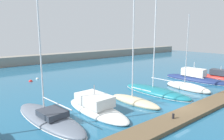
{
  "coord_description": "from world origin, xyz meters",
  "views": [
    {
      "loc": [
        -17.94,
        -11.73,
        7.79
      ],
      "look_at": [
        -3.07,
        6.83,
        3.39
      ],
      "focal_mm": 32.78,
      "sensor_mm": 36.0,
      "label": 1
    }
  ],
  "objects_px": {
    "sailboat_slate_second": "(49,117)",
    "motorboat_navy_seventh": "(195,78)",
    "motorboat_white_third": "(96,107)",
    "sailboat_sand_fourth": "(135,101)",
    "sailboat_teal_fifth": "(156,91)",
    "motorboat_red_eighth": "(220,77)",
    "dock_bollard": "(173,116)",
    "sailboat_ivory_sixth": "(187,87)",
    "mooring_buoy_white": "(37,79)",
    "mooring_buoy_red": "(31,82)"
  },
  "relations": [
    {
      "from": "motorboat_white_third",
      "to": "sailboat_sand_fourth",
      "type": "height_order",
      "value": "sailboat_sand_fourth"
    },
    {
      "from": "sailboat_teal_fifth",
      "to": "mooring_buoy_white",
      "type": "xyz_separation_m",
      "value": [
        -9.32,
        17.75,
        -0.24
      ]
    },
    {
      "from": "sailboat_ivory_sixth",
      "to": "motorboat_red_eighth",
      "type": "bearing_deg",
      "value": -90.86
    },
    {
      "from": "motorboat_navy_seventh",
      "to": "motorboat_white_third",
      "type": "bearing_deg",
      "value": 85.87
    },
    {
      "from": "sailboat_teal_fifth",
      "to": "sailboat_ivory_sixth",
      "type": "relative_size",
      "value": 1.48
    },
    {
      "from": "sailboat_ivory_sixth",
      "to": "motorboat_navy_seventh",
      "type": "distance_m",
      "value": 6.16
    },
    {
      "from": "motorboat_navy_seventh",
      "to": "mooring_buoy_white",
      "type": "xyz_separation_m",
      "value": [
        -19.91,
        17.17,
        -0.41
      ]
    },
    {
      "from": "sailboat_teal_fifth",
      "to": "motorboat_red_eighth",
      "type": "xyz_separation_m",
      "value": [
        15.18,
        -1.43,
        0.1
      ]
    },
    {
      "from": "sailboat_sand_fourth",
      "to": "mooring_buoy_red",
      "type": "xyz_separation_m",
      "value": [
        -5.83,
        17.72,
        -0.3
      ]
    },
    {
      "from": "motorboat_white_third",
      "to": "mooring_buoy_red",
      "type": "height_order",
      "value": "motorboat_white_third"
    },
    {
      "from": "sailboat_slate_second",
      "to": "sailboat_sand_fourth",
      "type": "relative_size",
      "value": 1.48
    },
    {
      "from": "sailboat_teal_fifth",
      "to": "dock_bollard",
      "type": "bearing_deg",
      "value": 134.19
    },
    {
      "from": "sailboat_slate_second",
      "to": "motorboat_white_third",
      "type": "height_order",
      "value": "sailboat_slate_second"
    },
    {
      "from": "sailboat_teal_fifth",
      "to": "mooring_buoy_white",
      "type": "relative_size",
      "value": 30.5
    },
    {
      "from": "sailboat_teal_fifth",
      "to": "sailboat_ivory_sixth",
      "type": "height_order",
      "value": "sailboat_teal_fifth"
    },
    {
      "from": "motorboat_red_eighth",
      "to": "mooring_buoy_red",
      "type": "bearing_deg",
      "value": 50.24
    },
    {
      "from": "sailboat_teal_fifth",
      "to": "motorboat_red_eighth",
      "type": "relative_size",
      "value": 2.21
    },
    {
      "from": "motorboat_white_third",
      "to": "motorboat_red_eighth",
      "type": "bearing_deg",
      "value": -95.36
    },
    {
      "from": "mooring_buoy_red",
      "to": "motorboat_red_eighth",
      "type": "bearing_deg",
      "value": -34.96
    },
    {
      "from": "motorboat_red_eighth",
      "to": "dock_bollard",
      "type": "xyz_separation_m",
      "value": [
        -20.96,
        -5.21,
        0.23
      ]
    },
    {
      "from": "sailboat_slate_second",
      "to": "sailboat_ivory_sixth",
      "type": "height_order",
      "value": "sailboat_slate_second"
    },
    {
      "from": "sailboat_ivory_sixth",
      "to": "mooring_buoy_red",
      "type": "height_order",
      "value": "sailboat_ivory_sixth"
    },
    {
      "from": "motorboat_red_eighth",
      "to": "mooring_buoy_white",
      "type": "height_order",
      "value": "motorboat_red_eighth"
    },
    {
      "from": "sailboat_slate_second",
      "to": "motorboat_red_eighth",
      "type": "relative_size",
      "value": 2.81
    },
    {
      "from": "sailboat_ivory_sixth",
      "to": "mooring_buoy_white",
      "type": "height_order",
      "value": "sailboat_ivory_sixth"
    },
    {
      "from": "motorboat_white_third",
      "to": "sailboat_sand_fourth",
      "type": "bearing_deg",
      "value": -100.14
    },
    {
      "from": "motorboat_white_third",
      "to": "mooring_buoy_white",
      "type": "bearing_deg",
      "value": -4.39
    },
    {
      "from": "sailboat_sand_fourth",
      "to": "motorboat_navy_seventh",
      "type": "relative_size",
      "value": 1.27
    },
    {
      "from": "motorboat_white_third",
      "to": "sailboat_teal_fifth",
      "type": "height_order",
      "value": "sailboat_teal_fifth"
    },
    {
      "from": "sailboat_ivory_sixth",
      "to": "dock_bollard",
      "type": "relative_size",
      "value": 24.03
    },
    {
      "from": "sailboat_teal_fifth",
      "to": "motorboat_navy_seventh",
      "type": "distance_m",
      "value": 10.61
    },
    {
      "from": "sailboat_sand_fourth",
      "to": "dock_bollard",
      "type": "relative_size",
      "value": 30.44
    },
    {
      "from": "mooring_buoy_white",
      "to": "dock_bollard",
      "type": "bearing_deg",
      "value": -81.77
    },
    {
      "from": "sailboat_slate_second",
      "to": "sailboat_sand_fourth",
      "type": "xyz_separation_m",
      "value": [
        9.23,
        -1.57,
        -0.02
      ]
    },
    {
      "from": "sailboat_slate_second",
      "to": "motorboat_red_eighth",
      "type": "height_order",
      "value": "sailboat_slate_second"
    },
    {
      "from": "motorboat_navy_seventh",
      "to": "mooring_buoy_red",
      "type": "height_order",
      "value": "motorboat_navy_seventh"
    },
    {
      "from": "motorboat_red_eighth",
      "to": "motorboat_navy_seventh",
      "type": "bearing_deg",
      "value": 61.58
    },
    {
      "from": "sailboat_slate_second",
      "to": "motorboat_navy_seventh",
      "type": "bearing_deg",
      "value": -96.87
    },
    {
      "from": "motorboat_navy_seventh",
      "to": "mooring_buoy_white",
      "type": "distance_m",
      "value": 26.29
    },
    {
      "from": "sailboat_slate_second",
      "to": "motorboat_navy_seventh",
      "type": "distance_m",
      "value": 24.73
    },
    {
      "from": "motorboat_navy_seventh",
      "to": "sailboat_teal_fifth",
      "type": "bearing_deg",
      "value": 86.18
    },
    {
      "from": "sailboat_sand_fourth",
      "to": "motorboat_navy_seventh",
      "type": "height_order",
      "value": "sailboat_sand_fourth"
    },
    {
      "from": "motorboat_white_third",
      "to": "motorboat_navy_seventh",
      "type": "distance_m",
      "value": 20.35
    },
    {
      "from": "motorboat_white_third",
      "to": "mooring_buoy_white",
      "type": "relative_size",
      "value": 17.1
    },
    {
      "from": "mooring_buoy_red",
      "to": "motorboat_navy_seventh",
      "type": "bearing_deg",
      "value": -37.07
    },
    {
      "from": "motorboat_white_third",
      "to": "sailboat_sand_fourth",
      "type": "relative_size",
      "value": 0.65
    },
    {
      "from": "sailboat_slate_second",
      "to": "dock_bollard",
      "type": "bearing_deg",
      "value": -137.63
    },
    {
      "from": "sailboat_teal_fifth",
      "to": "mooring_buoy_white",
      "type": "height_order",
      "value": "sailboat_teal_fifth"
    },
    {
      "from": "sailboat_teal_fifth",
      "to": "motorboat_red_eighth",
      "type": "bearing_deg",
      "value": -100.06
    },
    {
      "from": "motorboat_red_eighth",
      "to": "mooring_buoy_white",
      "type": "bearing_deg",
      "value": 47.13
    }
  ]
}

